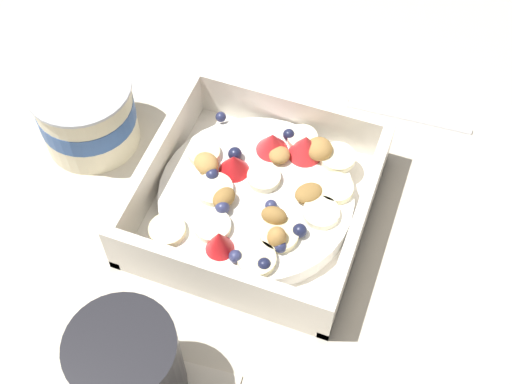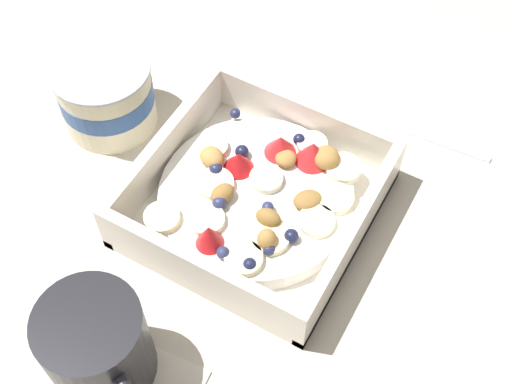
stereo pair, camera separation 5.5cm
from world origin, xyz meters
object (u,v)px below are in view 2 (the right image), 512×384
Objects in this scene: fruit_bowl at (257,197)px; spoon at (372,116)px; coffee_mug at (99,348)px; yogurt_cup at (106,93)px.

spoon is (0.15, -0.05, -0.02)m from fruit_bowl.
fruit_bowl is at bearing -8.69° from coffee_mug.
spoon is at bearing -17.19° from fruit_bowl.
yogurt_cup reaches higher than fruit_bowl.
yogurt_cup is (-0.13, 0.23, 0.03)m from spoon.
coffee_mug reaches higher than fruit_bowl.
fruit_bowl is 0.16m from spoon.
spoon is 0.26m from yogurt_cup.
coffee_mug is (-0.34, 0.08, 0.04)m from spoon.
coffee_mug is at bearing 167.46° from spoon.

